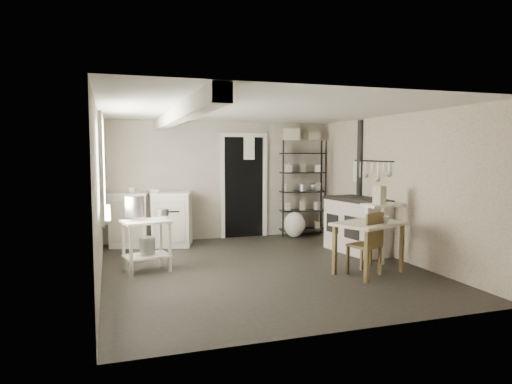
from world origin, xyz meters
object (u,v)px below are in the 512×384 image
object	(u,v)px
stockpot	(135,206)
chair	(364,240)
shelf_rack	(303,189)
stove	(359,226)
base_cabinets	(152,220)
prep_table	(147,244)
work_table	(369,247)
flour_sack	(294,225)

from	to	relation	value
stockpot	chair	xyz separation A→B (m)	(3.01, -1.14, -0.45)
shelf_rack	stove	size ratio (longest dim) A/B	1.65
stockpot	base_cabinets	size ratio (longest dim) A/B	0.20
prep_table	stockpot	xyz separation A→B (m)	(-0.15, 0.06, 0.54)
prep_table	chair	world-z (taller)	chair
base_cabinets	work_table	xyz separation A→B (m)	(2.71, -2.92, -0.08)
stove	work_table	size ratio (longest dim) A/B	1.23
base_cabinets	shelf_rack	bearing A→B (deg)	17.95
stove	base_cabinets	bearing A→B (deg)	144.37
base_cabinets	chair	distance (m)	3.94
shelf_rack	stove	xyz separation A→B (m)	(0.27, -1.76, -0.51)
base_cabinets	shelf_rack	distance (m)	3.08
shelf_rack	prep_table	bearing A→B (deg)	-139.60
stove	work_table	bearing A→B (deg)	-124.32
prep_table	chair	bearing A→B (deg)	-20.63
work_table	flour_sack	size ratio (longest dim) A/B	1.88
stockpot	stove	distance (m)	3.73
chair	flour_sack	bearing A→B (deg)	65.81
base_cabinets	stockpot	bearing A→B (deg)	-86.23
base_cabinets	work_table	world-z (taller)	base_cabinets
shelf_rack	flour_sack	world-z (taller)	shelf_rack
work_table	stockpot	bearing A→B (deg)	160.28
stockpot	flour_sack	xyz separation A→B (m)	(3.18, 1.75, -0.70)
base_cabinets	flour_sack	xyz separation A→B (m)	(2.79, -0.06, -0.22)
stockpot	work_table	size ratio (longest dim) A/B	0.30
chair	flour_sack	distance (m)	2.90
stove	flour_sack	world-z (taller)	stove
base_cabinets	shelf_rack	size ratio (longest dim) A/B	0.77
chair	shelf_rack	bearing A→B (deg)	61.45
prep_table	stove	bearing A→B (deg)	3.41
prep_table	stockpot	distance (m)	0.56
stove	work_table	xyz separation A→B (m)	(-0.60, -1.27, -0.06)
shelf_rack	work_table	distance (m)	3.10
base_cabinets	shelf_rack	xyz separation A→B (m)	(3.04, 0.11, 0.49)
prep_table	stockpot	world-z (taller)	stockpot
base_cabinets	chair	xyz separation A→B (m)	(2.63, -2.94, 0.02)
stove	chair	bearing A→B (deg)	-127.05
stockpot	chair	distance (m)	3.25
stove	flour_sack	size ratio (longest dim) A/B	2.31
shelf_rack	work_table	bearing A→B (deg)	-86.74
prep_table	shelf_rack	bearing A→B (deg)	31.07
base_cabinets	chair	world-z (taller)	base_cabinets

